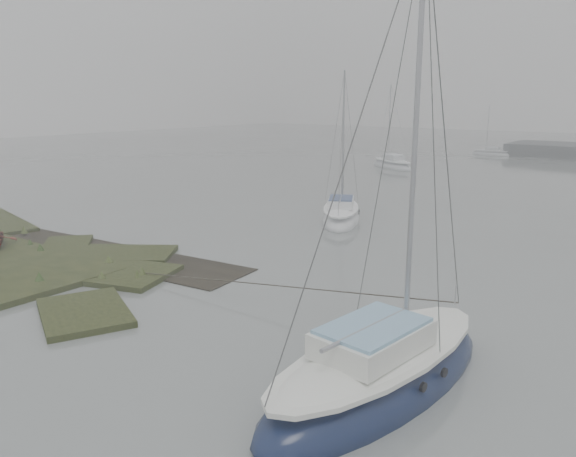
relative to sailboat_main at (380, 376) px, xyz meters
The scene contains 5 objects.
ground 30.71m from the sailboat_main, 109.10° to the left, with size 160.00×160.00×0.00m, color slate.
sailboat_main is the anchor object (origin of this frame).
sailboat_white 18.45m from the sailboat_main, 124.49° to the left, with size 4.78×6.42×8.76m.
sailboat_far_a 43.10m from the sailboat_main, 116.30° to the left, with size 6.16×4.84×8.49m.
sailboat_far_c 58.83m from the sailboat_main, 105.14° to the left, with size 4.47×1.65×6.22m.
Camera 1 is at (15.52, -9.85, 6.67)m, focal length 35.00 mm.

